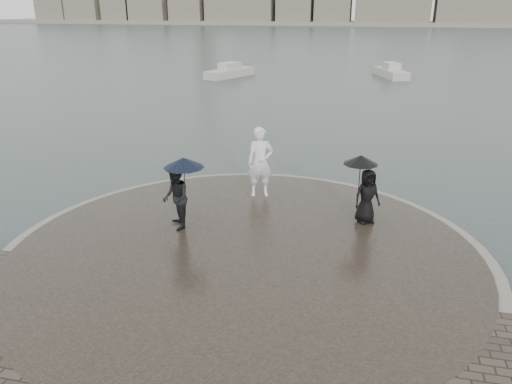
# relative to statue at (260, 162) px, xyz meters

# --- Properties ---
(ground) EXTENTS (400.00, 400.00, 0.00)m
(ground) POSITION_rel_statue_xyz_m (0.47, -7.36, -1.49)
(ground) COLOR #2B3835
(ground) RESTS_ON ground
(kerb_ring) EXTENTS (12.50, 12.50, 0.32)m
(kerb_ring) POSITION_rel_statue_xyz_m (0.47, -3.86, -1.33)
(kerb_ring) COLOR gray
(kerb_ring) RESTS_ON ground
(quay_tip) EXTENTS (11.90, 11.90, 0.36)m
(quay_tip) POSITION_rel_statue_xyz_m (0.47, -3.86, -1.31)
(quay_tip) COLOR #2D261E
(quay_tip) RESTS_ON ground
(statue) EXTENTS (0.95, 0.77, 2.27)m
(statue) POSITION_rel_statue_xyz_m (0.00, 0.00, 0.00)
(statue) COLOR white
(statue) RESTS_ON quay_tip
(visitor_left) EXTENTS (1.32, 1.20, 2.04)m
(visitor_left) POSITION_rel_statue_xyz_m (-1.63, -3.00, 0.01)
(visitor_left) COLOR black
(visitor_left) RESTS_ON quay_tip
(visitor_right) EXTENTS (1.20, 1.01, 1.95)m
(visitor_right) POSITION_rel_statue_xyz_m (3.35, -1.35, -0.04)
(visitor_right) COLOR black
(visitor_right) RESTS_ON quay_tip
(far_skyline) EXTENTS (260.00, 20.00, 37.00)m
(far_skyline) POSITION_rel_statue_xyz_m (-5.82, 153.34, 4.12)
(far_skyline) COLOR gray
(far_skyline) RESTS_ON ground
(boats) EXTENTS (36.33, 11.29, 1.50)m
(boats) POSITION_rel_statue_xyz_m (6.29, 30.18, -1.12)
(boats) COLOR beige
(boats) RESTS_ON ground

